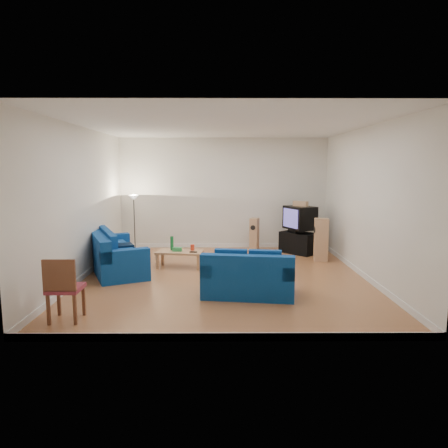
{
  "coord_description": "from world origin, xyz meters",
  "views": [
    {
      "loc": [
        -0.05,
        -8.39,
        2.34
      ],
      "look_at": [
        0.0,
        0.4,
        1.1
      ],
      "focal_mm": 32.0,
      "sensor_mm": 36.0,
      "label": 1
    }
  ],
  "objects_px": {
    "sofa_three_seat": "(114,257)",
    "tv_stand": "(298,243)",
    "television": "(300,218)",
    "coffee_table": "(180,253)",
    "sofa_loveseat": "(248,279)"
  },
  "relations": [
    {
      "from": "television",
      "to": "coffee_table",
      "type": "bearing_deg",
      "value": -87.86
    },
    {
      "from": "sofa_three_seat",
      "to": "tv_stand",
      "type": "bearing_deg",
      "value": 88.49
    },
    {
      "from": "coffee_table",
      "to": "tv_stand",
      "type": "distance_m",
      "value": 3.47
    },
    {
      "from": "sofa_loveseat",
      "to": "tv_stand",
      "type": "height_order",
      "value": "sofa_loveseat"
    },
    {
      "from": "coffee_table",
      "to": "sofa_three_seat",
      "type": "bearing_deg",
      "value": -166.09
    },
    {
      "from": "sofa_three_seat",
      "to": "coffee_table",
      "type": "distance_m",
      "value": 1.51
    },
    {
      "from": "coffee_table",
      "to": "television",
      "type": "height_order",
      "value": "television"
    },
    {
      "from": "television",
      "to": "sofa_three_seat",
      "type": "bearing_deg",
      "value": -91.78
    },
    {
      "from": "television",
      "to": "tv_stand",
      "type": "bearing_deg",
      "value": -64.28
    },
    {
      "from": "sofa_loveseat",
      "to": "tv_stand",
      "type": "distance_m",
      "value": 4.04
    },
    {
      "from": "sofa_loveseat",
      "to": "television",
      "type": "xyz_separation_m",
      "value": [
        1.66,
        3.74,
        0.67
      ]
    },
    {
      "from": "sofa_three_seat",
      "to": "tv_stand",
      "type": "xyz_separation_m",
      "value": [
        4.57,
        1.92,
        -0.04
      ]
    },
    {
      "from": "sofa_three_seat",
      "to": "television",
      "type": "distance_m",
      "value": 5.05
    },
    {
      "from": "sofa_loveseat",
      "to": "tv_stand",
      "type": "bearing_deg",
      "value": 74.15
    },
    {
      "from": "coffee_table",
      "to": "television",
      "type": "distance_m",
      "value": 3.58
    }
  ]
}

